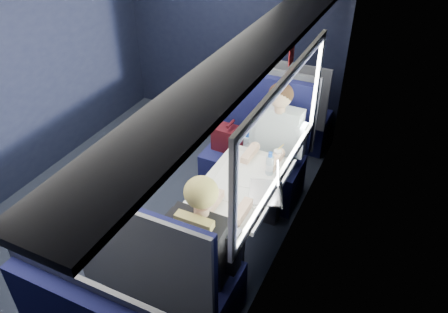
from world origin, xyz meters
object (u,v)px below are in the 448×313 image
at_px(cup, 278,155).
at_px(seat_row_front, 285,115).
at_px(seat_bay_near, 255,153).
at_px(laptop, 272,188).
at_px(seat_bay_far, 167,276).
at_px(table, 238,189).
at_px(man, 275,144).
at_px(bottle_small, 270,165).
at_px(woman, 206,242).

bearing_deg(cup, seat_row_front, 104.93).
relative_size(seat_bay_near, laptop, 3.24).
bearing_deg(seat_bay_far, laptop, 59.53).
height_order(seat_row_front, laptop, seat_row_front).
distance_m(table, seat_bay_near, 0.92).
bearing_deg(seat_bay_far, cup, 74.62).
distance_m(man, bottle_small, 0.53).
distance_m(table, seat_row_front, 1.82).
height_order(seat_bay_far, bottle_small, seat_bay_far).
bearing_deg(man, table, -95.52).
xyz_separation_m(seat_bay_far, bottle_small, (0.37, 1.07, 0.42)).
relative_size(table, seat_bay_near, 0.79).
bearing_deg(woman, seat_bay_near, 99.45).
bearing_deg(seat_row_front, woman, -84.30).
height_order(seat_row_front, woman, woman).
bearing_deg(seat_row_front, man, -77.17).
relative_size(woman, bottle_small, 5.99).
height_order(table, cup, cup).
relative_size(table, seat_row_front, 0.86).
xyz_separation_m(laptop, cup, (-0.13, 0.49, -0.02)).
bearing_deg(seat_bay_near, seat_row_front, 89.21).
bearing_deg(man, seat_row_front, 102.83).
bearing_deg(seat_bay_far, bottle_small, 70.76).
xyz_separation_m(man, woman, (0.00, -1.41, 0.01)).
bearing_deg(cup, table, -112.17).
bearing_deg(cup, man, 113.36).
relative_size(man, cup, 14.60).
relative_size(seat_bay_near, cup, 13.92).
xyz_separation_m(seat_bay_far, man, (0.25, 1.57, 0.30)).
bearing_deg(cup, woman, -95.56).
xyz_separation_m(bottle_small, cup, (-0.01, 0.24, -0.05)).
height_order(woman, bottle_small, woman).
relative_size(seat_bay_far, woman, 0.95).
height_order(table, bottle_small, bottle_small).
relative_size(seat_row_front, man, 0.88).
height_order(seat_bay_far, woman, woman).
height_order(seat_bay_near, laptop, seat_bay_near).
height_order(woman, laptop, woman).
height_order(laptop, bottle_small, laptop).
height_order(seat_bay_near, cup, seat_bay_near).
distance_m(seat_row_front, cup, 1.45).
xyz_separation_m(laptop, bottle_small, (-0.11, 0.25, 0.03)).
height_order(seat_row_front, bottle_small, seat_row_front).
bearing_deg(man, bottle_small, -75.97).
height_order(table, seat_bay_far, seat_bay_far).
bearing_deg(seat_bay_far, seat_row_front, 90.00).
bearing_deg(seat_row_front, laptop, -75.21).
xyz_separation_m(woman, bottle_small, (0.12, 0.91, 0.11)).
bearing_deg(seat_row_front, bottle_small, -76.79).
bearing_deg(woman, seat_row_front, 95.70).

